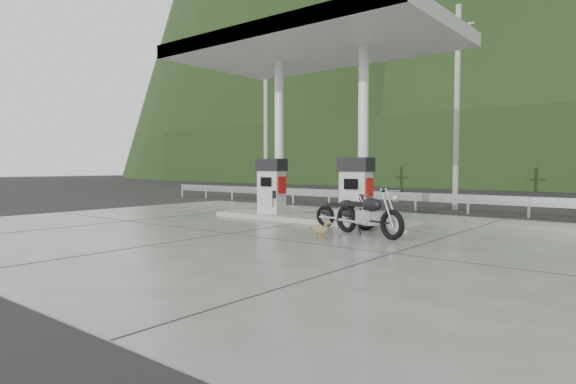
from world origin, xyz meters
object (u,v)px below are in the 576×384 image
Objects in this scene: gas_pump_left at (271,186)px; motorcycle_left at (344,213)px; motorcycle_right at (368,215)px; duck at (320,231)px; gas_pump_right at (356,189)px.

gas_pump_left is 1.01× the size of motorcycle_left.
gas_pump_left is at bearing 169.80° from motorcycle_left.
duck is at bearing -100.48° from motorcycle_right.
motorcycle_right is at bearing -19.90° from gas_pump_left.
gas_pump_left is at bearing 176.84° from motorcycle_right.
duck is (3.92, -2.82, -0.85)m from gas_pump_left.
motorcycle_right is 1.36m from duck.
duck is at bearing -70.23° from motorcycle_left.
motorcycle_left is at bearing -13.15° from gas_pump_left.
gas_pump_right is at bearing 145.77° from motorcycle_right.
gas_pump_left and gas_pump_right have the same top height.
motorcycle_left reaches higher than duck.
gas_pump_left reaches higher than duck.
motorcycle_right is (4.53, -1.64, -0.55)m from gas_pump_left.
gas_pump_left is 0.85× the size of motorcycle_right.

